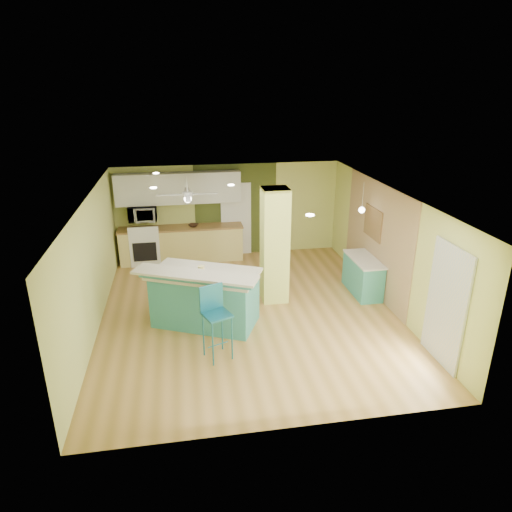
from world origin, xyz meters
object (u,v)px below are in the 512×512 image
at_px(peninsula, 205,297).
at_px(fruit_bowl, 193,225).
at_px(side_counter, 363,275).
at_px(bar_stool, 215,311).
at_px(canister, 201,270).

xyz_separation_m(peninsula, fruit_bowl, (-0.05, 3.52, 0.39)).
bearing_deg(fruit_bowl, side_counter, -36.28).
bearing_deg(side_counter, bar_stool, -150.36).
distance_m(bar_stool, side_counter, 4.07).
bearing_deg(bar_stool, peninsula, 73.21).
relative_size(peninsula, fruit_bowl, 9.73).
distance_m(peninsula, side_counter, 3.71).
distance_m(peninsula, bar_stool, 1.21).
distance_m(side_counter, fruit_bowl, 4.58).
xyz_separation_m(bar_stool, canister, (-0.15, 1.12, 0.29)).
bearing_deg(canister, peninsula, 47.15).
bearing_deg(side_counter, fruit_bowl, 143.72).
bearing_deg(side_counter, canister, -166.53).
bearing_deg(canister, fruit_bowl, 90.13).
relative_size(bar_stool, fruit_bowl, 5.06).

